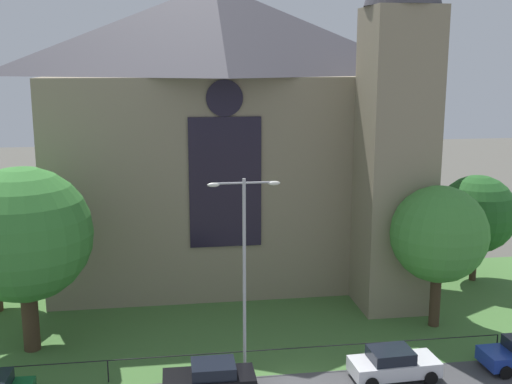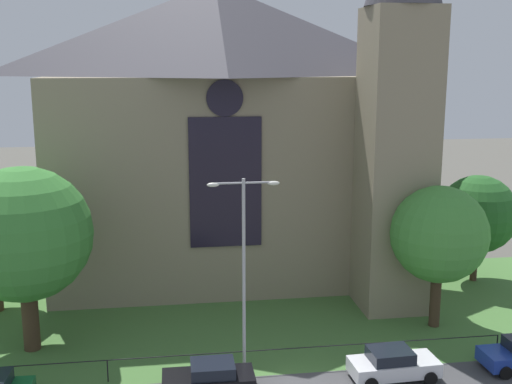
# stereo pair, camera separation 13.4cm
# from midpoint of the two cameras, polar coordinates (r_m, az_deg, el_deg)

# --- Properties ---
(ground) EXTENTS (160.00, 160.00, 0.00)m
(ground) POSITION_cam_midpoint_polar(r_m,az_deg,el_deg) (39.34, 0.98, -10.65)
(ground) COLOR #56544C
(grass_verge) EXTENTS (120.00, 20.00, 0.01)m
(grass_verge) POSITION_cam_midpoint_polar(r_m,az_deg,el_deg) (37.52, 1.47, -11.80)
(grass_verge) COLOR #477538
(grass_verge) RESTS_ON ground
(church_building) EXTENTS (23.20, 16.20, 26.00)m
(church_building) POSITION_cam_midpoint_polar(r_m,az_deg,el_deg) (43.58, -2.37, 5.52)
(church_building) COLOR gray
(church_building) RESTS_ON ground
(iron_railing) EXTENTS (26.36, 0.07, 1.13)m
(iron_railing) POSITION_cam_midpoint_polar(r_m,az_deg,el_deg) (31.88, -0.87, -14.36)
(iron_railing) COLOR black
(iron_railing) RESTS_ON ground
(tree_right_far) EXTENTS (5.33, 5.33, 7.40)m
(tree_right_far) POSITION_cam_midpoint_polar(r_m,az_deg,el_deg) (45.77, 19.37, -1.89)
(tree_right_far) COLOR #423021
(tree_right_far) RESTS_ON ground
(tree_left_near) EXTENTS (6.96, 6.96, 9.79)m
(tree_left_near) POSITION_cam_midpoint_polar(r_m,az_deg,el_deg) (34.46, -20.01, -3.62)
(tree_left_near) COLOR #423021
(tree_left_near) RESTS_ON ground
(tree_right_near) EXTENTS (5.46, 5.46, 8.20)m
(tree_right_near) POSITION_cam_midpoint_polar(r_m,az_deg,el_deg) (36.99, 16.23, -3.70)
(tree_right_near) COLOR #423021
(tree_right_near) RESTS_ON ground
(streetlamp_near) EXTENTS (3.37, 0.26, 9.68)m
(streetlamp_near) POSITION_cam_midpoint_polar(r_m,az_deg,el_deg) (29.90, -0.97, -5.70)
(streetlamp_near) COLOR #B2B2B7
(streetlamp_near) RESTS_ON ground
(parked_car_black) EXTENTS (4.22, 2.06, 1.51)m
(parked_car_black) POSITION_cam_midpoint_polar(r_m,az_deg,el_deg) (30.25, -4.07, -16.37)
(parked_car_black) COLOR black
(parked_car_black) RESTS_ON ground
(parked_car_white) EXTENTS (4.28, 2.19, 1.51)m
(parked_car_white) POSITION_cam_midpoint_polar(r_m,az_deg,el_deg) (32.11, 12.32, -14.87)
(parked_car_white) COLOR silver
(parked_car_white) RESTS_ON ground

